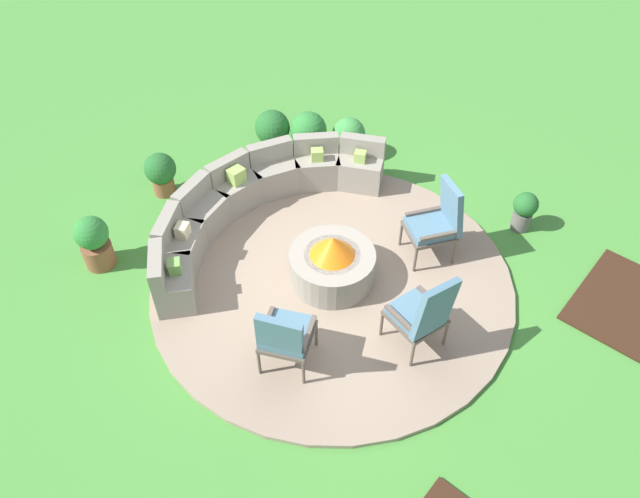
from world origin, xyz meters
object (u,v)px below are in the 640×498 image
lounge_chair_front_right (423,313)px  potted_plant_3 (94,241)px  potted_plant_0 (273,132)px  curved_stone_bench (253,202)px  potted_plant_2 (524,209)px  potted_plant_5 (349,137)px  lounge_chair_front_left (285,335)px  potted_plant_4 (161,172)px  lounge_chair_back_left (438,221)px  fire_pit (332,263)px  potted_plant_1 (309,134)px

lounge_chair_front_right → potted_plant_3: 4.23m
potted_plant_0 → potted_plant_3: potted_plant_0 is taller
curved_stone_bench → potted_plant_0: bearing=33.8°
lounge_chair_front_right → potted_plant_2: lounge_chair_front_right is taller
potted_plant_0 → potted_plant_5: potted_plant_0 is taller
lounge_chair_front_left → potted_plant_4: (1.09, 3.48, -0.23)m
lounge_chair_front_right → potted_plant_5: bearing=64.6°
curved_stone_bench → lounge_chair_back_left: (1.07, -2.27, 0.26)m
curved_stone_bench → potted_plant_3: size_ratio=5.13×
potted_plant_5 → lounge_chair_back_left: bearing=-114.2°
curved_stone_bench → lounge_chair_front_left: bearing=-126.7°
lounge_chair_front_right → lounge_chair_back_left: (1.38, 0.70, -0.01)m
fire_pit → curved_stone_bench: size_ratio=0.27×
lounge_chair_front_left → potted_plant_4: size_ratio=1.54×
curved_stone_bench → potted_plant_1: potted_plant_1 is taller
curved_stone_bench → lounge_chair_back_left: bearing=-64.8°
potted_plant_3 → curved_stone_bench: bearing=-26.7°
lounge_chair_back_left → potted_plant_0: bearing=28.7°
lounge_chair_front_right → potted_plant_2: bearing=15.3°
potted_plant_2 → potted_plant_5: potted_plant_5 is taller
potted_plant_2 → potted_plant_5: 2.88m
lounge_chair_front_left → potted_plant_1: (3.12, 2.42, -0.15)m
curved_stone_bench → potted_plant_4: size_ratio=5.89×
potted_plant_3 → potted_plant_5: bearing=-13.8°
lounge_chair_front_left → potted_plant_2: 3.93m
potted_plant_5 → fire_pit: bearing=-145.6°
potted_plant_0 → potted_plant_2: potted_plant_0 is taller
potted_plant_1 → potted_plant_5: size_ratio=1.21×
fire_pit → potted_plant_2: (2.49, -1.34, -0.00)m
fire_pit → potted_plant_0: (1.48, 2.44, 0.11)m
lounge_chair_front_left → potted_plant_1: lounge_chair_front_left is taller
lounge_chair_back_left → potted_plant_5: size_ratio=1.66×
potted_plant_1 → potted_plant_2: size_ratio=1.37×
potted_plant_4 → lounge_chair_back_left: bearing=-68.5°
potted_plant_4 → curved_stone_bench: bearing=-74.6°
fire_pit → potted_plant_5: fire_pit is taller
potted_plant_4 → potted_plant_0: bearing=-18.7°
potted_plant_4 → potted_plant_5: potted_plant_5 is taller
potted_plant_1 → potted_plant_4: potted_plant_1 is taller
potted_plant_1 → fire_pit: bearing=-132.2°
lounge_chair_front_right → potted_plant_2: (2.64, 0.07, -0.30)m
lounge_chair_front_left → potted_plant_1: bearing=101.7°
lounge_chair_back_left → lounge_chair_front_left: bearing=117.6°
lounge_chair_back_left → potted_plant_0: size_ratio=1.41×
curved_stone_bench → potted_plant_4: bearing=105.4°
potted_plant_3 → lounge_chair_back_left: bearing=-47.4°
potted_plant_5 → potted_plant_3: bearing=166.2°
lounge_chair_front_right → potted_plant_0: bearing=80.7°
potted_plant_0 → potted_plant_4: potted_plant_0 is taller
potted_plant_4 → potted_plant_5: size_ratio=1.00×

